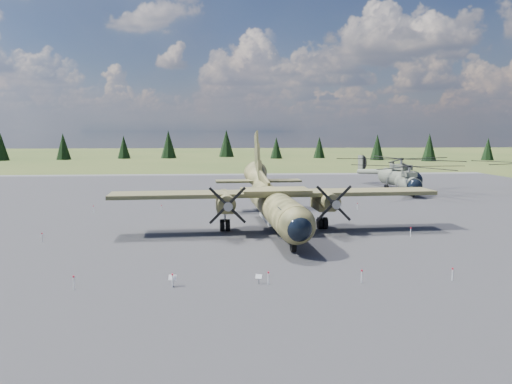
{
  "coord_description": "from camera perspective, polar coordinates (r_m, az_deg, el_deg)",
  "views": [
    {
      "loc": [
        -1.04,
        -43.91,
        9.63
      ],
      "look_at": [
        2.36,
        2.0,
        4.03
      ],
      "focal_mm": 35.0,
      "sensor_mm": 36.0,
      "label": 1
    }
  ],
  "objects": [
    {
      "name": "helicopter_mid",
      "position": [
        85.4,
        16.05,
        2.73
      ],
      "size": [
        25.51,
        26.67,
        5.33
      ],
      "rotation": [
        0.0,
        0.0,
        0.25
      ],
      "color": "slate",
      "rests_on": "ground"
    },
    {
      "name": "info_placard_right",
      "position": [
        32.1,
        0.31,
        -9.74
      ],
      "size": [
        0.43,
        0.28,
        0.63
      ],
      "rotation": [
        0.0,
        0.0,
        -0.3
      ],
      "color": "gray",
      "rests_on": "ground"
    },
    {
      "name": "info_placard_left",
      "position": [
        31.98,
        -9.52,
        -9.74
      ],
      "size": [
        0.5,
        0.25,
        0.76
      ],
      "rotation": [
        0.0,
        0.0,
        -0.1
      ],
      "color": "gray",
      "rests_on": "ground"
    },
    {
      "name": "barrier_fence",
      "position": [
        44.77,
        -3.42,
        -4.83
      ],
      "size": [
        33.12,
        29.62,
        0.85
      ],
      "color": "white",
      "rests_on": "ground"
    },
    {
      "name": "treeline",
      "position": [
        43.75,
        -0.62,
        0.52
      ],
      "size": [
        301.13,
        299.08,
        10.89
      ],
      "color": "black",
      "rests_on": "ground"
    },
    {
      "name": "apron",
      "position": [
        54.77,
        -3.09,
        -3.2
      ],
      "size": [
        120.0,
        120.0,
        0.04
      ],
      "primitive_type": "cube",
      "color": "slate",
      "rests_on": "ground"
    },
    {
      "name": "helicopter_near",
      "position": [
        79.0,
        17.0,
        1.97
      ],
      "size": [
        19.44,
        21.77,
        4.53
      ],
      "rotation": [
        0.0,
        0.0,
        -0.1
      ],
      "color": "slate",
      "rests_on": "ground"
    },
    {
      "name": "transport_plane",
      "position": [
        49.28,
        2.0,
        -0.84
      ],
      "size": [
        31.35,
        28.47,
        10.34
      ],
      "rotation": [
        0.0,
        0.0,
        0.05
      ],
      "color": "#36371D",
      "rests_on": "ground"
    },
    {
      "name": "ground",
      "position": [
        44.96,
        -2.83,
        -5.44
      ],
      "size": [
        500.0,
        500.0,
        0.0
      ],
      "primitive_type": "plane",
      "color": "brown",
      "rests_on": "ground"
    }
  ]
}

